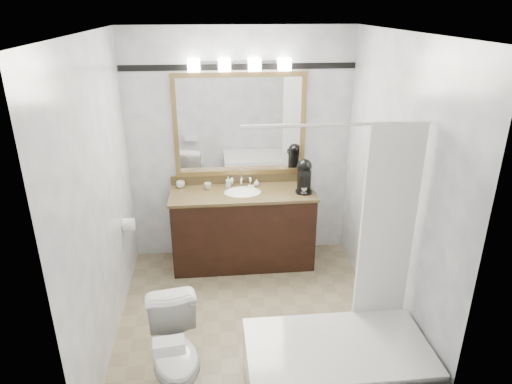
% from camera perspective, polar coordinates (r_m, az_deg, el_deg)
% --- Properties ---
extents(room, '(2.42, 2.62, 2.52)m').
position_cam_1_polar(room, '(3.72, -0.61, -0.26)').
color(room, gray).
rests_on(room, ground).
extents(vanity, '(1.53, 0.58, 0.97)m').
position_cam_1_polar(vanity, '(4.98, -1.64, -4.32)').
color(vanity, black).
rests_on(vanity, ground).
extents(mirror, '(1.40, 0.04, 1.10)m').
position_cam_1_polar(mirror, '(4.86, -2.01, 8.32)').
color(mirror, olive).
rests_on(mirror, room).
extents(vanity_light_bar, '(1.02, 0.14, 0.12)m').
position_cam_1_polar(vanity_light_bar, '(4.69, -2.07, 15.67)').
color(vanity_light_bar, silver).
rests_on(vanity_light_bar, room).
extents(accent_stripe, '(2.40, 0.01, 0.06)m').
position_cam_1_polar(accent_stripe, '(4.76, -2.12, 15.37)').
color(accent_stripe, black).
rests_on(accent_stripe, room).
extents(bathtub, '(1.30, 0.75, 1.96)m').
position_cam_1_polar(bathtub, '(3.59, 10.27, -20.09)').
color(bathtub, white).
rests_on(bathtub, ground).
extents(tp_roll, '(0.11, 0.12, 0.12)m').
position_cam_1_polar(tp_roll, '(4.62, -15.62, -3.92)').
color(tp_roll, white).
rests_on(tp_roll, room).
extents(toilet, '(0.48, 0.71, 0.68)m').
position_cam_1_polar(toilet, '(3.56, -9.89, -19.23)').
color(toilet, white).
rests_on(toilet, ground).
extents(tissue_box, '(0.21, 0.13, 0.08)m').
position_cam_1_polar(tissue_box, '(3.05, -10.80, -18.38)').
color(tissue_box, white).
rests_on(tissue_box, toilet).
extents(coffee_maker, '(0.18, 0.23, 0.35)m').
position_cam_1_polar(coffee_maker, '(4.80, 6.06, 2.15)').
color(coffee_maker, black).
rests_on(coffee_maker, vanity).
extents(cup_left, '(0.11, 0.11, 0.07)m').
position_cam_1_polar(cup_left, '(4.98, -9.41, 0.94)').
color(cup_left, white).
rests_on(cup_left, vanity).
extents(cup_right, '(0.08, 0.08, 0.07)m').
position_cam_1_polar(cup_right, '(4.90, -6.05, 0.75)').
color(cup_right, white).
rests_on(cup_right, vanity).
extents(soap_bottle_a, '(0.06, 0.06, 0.12)m').
position_cam_1_polar(soap_bottle_a, '(4.93, -3.49, 1.29)').
color(soap_bottle_a, white).
rests_on(soap_bottle_a, vanity).
extents(soap_bottle_b, '(0.07, 0.07, 0.08)m').
position_cam_1_polar(soap_bottle_b, '(4.95, 0.06, 1.17)').
color(soap_bottle_b, white).
rests_on(soap_bottle_b, vanity).
extents(soap_bar, '(0.08, 0.06, 0.02)m').
position_cam_1_polar(soap_bar, '(4.92, -0.61, 0.70)').
color(soap_bar, beige).
rests_on(soap_bar, vanity).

